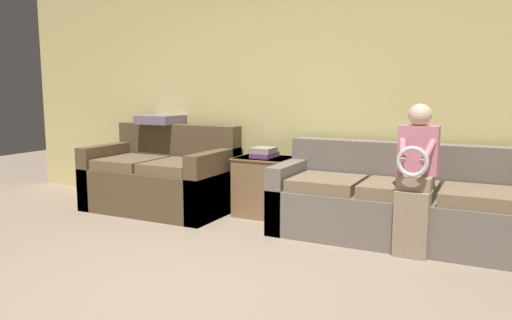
# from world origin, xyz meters

# --- Properties ---
(ground_plane) EXTENTS (14.00, 14.00, 0.00)m
(ground_plane) POSITION_xyz_m (0.00, 0.00, 0.00)
(ground_plane) COLOR gray
(wall_back) EXTENTS (7.71, 0.06, 2.55)m
(wall_back) POSITION_xyz_m (0.00, 2.72, 1.27)
(wall_back) COLOR #DBCC7F
(wall_back) RESTS_ON ground_plane
(couch_main) EXTENTS (2.27, 0.85, 0.84)m
(couch_main) POSITION_xyz_m (1.16, 2.22, 0.31)
(couch_main) COLOR #70665B
(couch_main) RESTS_ON ground_plane
(couch_side) EXTENTS (1.57, 0.91, 0.93)m
(couch_side) POSITION_xyz_m (-1.44, 2.17, 0.34)
(couch_side) COLOR brown
(couch_side) RESTS_ON ground_plane
(child_left_seated) EXTENTS (0.32, 0.38, 1.23)m
(child_left_seated) POSITION_xyz_m (1.32, 1.88, 0.68)
(child_left_seated) COLOR gray
(child_left_seated) RESTS_ON ground_plane
(side_shelf) EXTENTS (0.58, 0.48, 0.63)m
(side_shelf) POSITION_xyz_m (-0.30, 2.43, 0.32)
(side_shelf) COLOR olive
(side_shelf) RESTS_ON ground_plane
(book_stack) EXTENTS (0.22, 0.30, 0.11)m
(book_stack) POSITION_xyz_m (-0.30, 2.43, 0.68)
(book_stack) COLOR #7A4284
(book_stack) RESTS_ON side_shelf
(throw_pillow) EXTENTS (0.46, 0.46, 0.10)m
(throw_pillow) POSITION_xyz_m (-1.67, 2.48, 0.98)
(throw_pillow) COLOR slate
(throw_pillow) RESTS_ON couch_side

